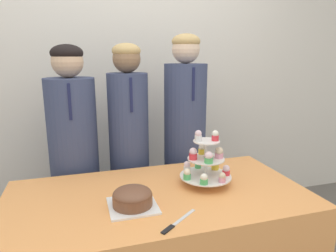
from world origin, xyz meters
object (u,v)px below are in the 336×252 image
object	(u,v)px
cake_knife	(174,225)
student_1	(130,157)
student_0	(75,165)
student_2	(185,149)
round_cake	(132,198)
cupcake_stand	(206,162)

from	to	relation	value
cake_knife	student_1	world-z (taller)	student_1
student_0	student_2	world-z (taller)	student_2
round_cake	cupcake_stand	xyz separation A→B (m)	(0.44, 0.14, 0.08)
round_cake	student_2	bearing A→B (deg)	53.72
student_2	student_1	bearing A→B (deg)	-180.00
student_1	student_2	size ratio (longest dim) A/B	0.96
student_1	student_2	xyz separation A→B (m)	(0.41, 0.00, 0.03)
cake_knife	student_2	distance (m)	1.00
round_cake	cake_knife	size ratio (longest dim) A/B	1.11
cupcake_stand	student_1	world-z (taller)	student_1
cupcake_stand	student_0	xyz separation A→B (m)	(-0.70, 0.57, -0.14)
student_2	round_cake	bearing A→B (deg)	-126.28
cake_knife	cupcake_stand	xyz separation A→B (m)	(0.30, 0.35, 0.13)
cupcake_stand	student_1	xyz separation A→B (m)	(-0.33, 0.57, -0.12)
student_0	round_cake	bearing A→B (deg)	-69.41
cake_knife	student_1	bearing A→B (deg)	55.00
round_cake	student_2	distance (m)	0.88
cupcake_stand	student_0	world-z (taller)	student_0
cupcake_stand	student_2	xyz separation A→B (m)	(0.08, 0.57, -0.10)
student_0	student_2	bearing A→B (deg)	0.00
round_cake	cupcake_stand	bearing A→B (deg)	17.74
cupcake_stand	student_0	bearing A→B (deg)	141.14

